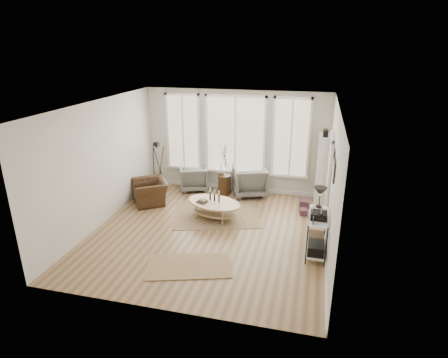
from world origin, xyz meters
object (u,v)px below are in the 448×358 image
(low_shelf, at_px, (317,230))
(coffee_table, at_px, (214,205))
(bookcase, at_px, (322,171))
(accent_chair, at_px, (150,192))
(armchair_right, at_px, (250,181))
(armchair_left, at_px, (194,178))
(side_table, at_px, (224,169))

(low_shelf, xyz_separation_m, coffee_table, (-2.47, 1.01, -0.17))
(bookcase, relative_size, low_shelf, 1.58)
(low_shelf, bearing_deg, accent_chair, 160.71)
(accent_chair, bearing_deg, armchair_right, 80.40)
(armchair_left, bearing_deg, coffee_table, 101.30)
(low_shelf, relative_size, accent_chair, 1.36)
(armchair_left, relative_size, side_table, 0.51)
(armchair_left, height_order, accent_chair, armchair_left)
(low_shelf, height_order, armchair_left, low_shelf)
(armchair_left, relative_size, accent_chair, 0.83)
(low_shelf, distance_m, armchair_left, 4.50)
(bookcase, height_order, armchair_right, bookcase)
(bookcase, xyz_separation_m, side_table, (-2.66, 0.12, -0.20))
(coffee_table, bearing_deg, low_shelf, -22.28)
(low_shelf, bearing_deg, coffee_table, 157.72)
(side_table, height_order, accent_chair, side_table)
(coffee_table, bearing_deg, bookcase, 30.84)
(low_shelf, height_order, coffee_table, low_shelf)
(armchair_left, bearing_deg, side_table, 152.88)
(low_shelf, bearing_deg, side_table, 134.60)
(bookcase, distance_m, low_shelf, 2.56)
(side_table, bearing_deg, armchair_right, 8.44)
(bookcase, distance_m, accent_chair, 4.60)
(armchair_left, bearing_deg, bookcase, 155.61)
(bookcase, distance_m, coffee_table, 3.01)
(coffee_table, distance_m, side_table, 1.68)
(bookcase, height_order, armchair_left, bookcase)
(bookcase, bearing_deg, low_shelf, -91.28)
(bookcase, xyz_separation_m, armchair_right, (-1.95, 0.22, -0.54))
(coffee_table, bearing_deg, accent_chair, 164.71)
(accent_chair, bearing_deg, coffee_table, 39.36)
(low_shelf, relative_size, coffee_table, 0.82)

